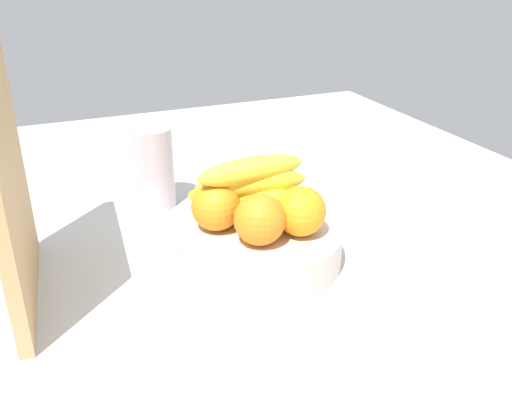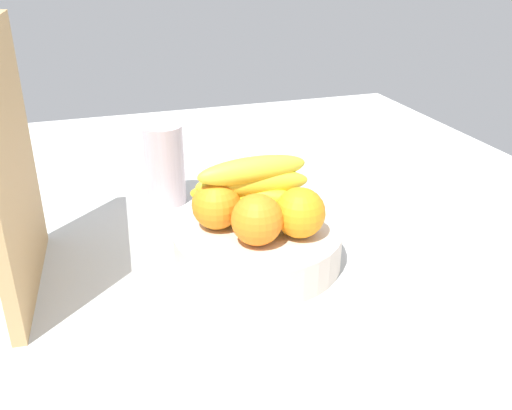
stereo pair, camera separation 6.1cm
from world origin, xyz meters
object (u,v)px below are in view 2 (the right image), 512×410
Objects in this scene: orange_back_left at (217,205)px; banana_bunch at (249,190)px; orange_front_right at (300,213)px; cutting_board at (10,167)px; thermos_tumbler at (164,165)px; orange_front_left at (257,220)px; fruit_bowl at (256,245)px; orange_center at (260,189)px.

orange_back_left is 0.41× the size of banana_bunch.
cutting_board is at bearing 78.76° from orange_front_right.
thermos_tumbler is (29.86, 14.55, -1.79)cm from orange_front_right.
orange_front_left and orange_back_left have the same top height.
fruit_bowl is at bearing -160.59° from thermos_tumbler.
banana_bunch is at bearing -87.58° from orange_back_left.
banana_bunch is 33.05cm from cutting_board.
orange_front_right is at bearing -120.69° from orange_back_left.
thermos_tumbler is at bearing 21.16° from banana_bunch.
orange_front_right is 0.21× the size of cutting_board.
thermos_tumbler is (23.50, 3.85, -1.79)cm from orange_back_left.
orange_front_right is at bearing -139.89° from banana_bunch.
cutting_board is at bearing 88.34° from banana_bunch.
fruit_bowl is at bearing -176.79° from banana_bunch.
fruit_bowl is 8.74cm from orange_back_left.
thermos_tumbler is (23.28, 9.01, -3.39)cm from banana_bunch.
orange_front_right is at bearing -154.02° from thermos_tumbler.
thermos_tumbler is at bearing 9.29° from orange_back_left.
cutting_board is at bearing 87.56° from orange_back_left.
orange_front_left is 1.00× the size of orange_back_left.
banana_bunch is at bearing 3.21° from fruit_bowl.
orange_back_left is at bearing 32.51° from orange_front_left.
orange_back_left is at bearing -87.93° from cutting_board.
orange_center is (6.09, -2.66, 6.46)cm from fruit_bowl.
thermos_tumbler is (26.01, 9.17, 4.67)cm from fruit_bowl.
orange_center is at bearing -20.61° from orange_front_left.
fruit_bowl is at bearing 54.47° from orange_front_right.
cutting_board is at bearing 76.16° from orange_front_left.
cutting_board is 2.42× the size of thermos_tumbler.
cutting_board is at bearing 133.90° from thermos_tumbler.
banana_bunch reaches higher than thermos_tumbler.
fruit_bowl is 9.25cm from orange_front_right.
orange_back_left is 0.50× the size of thermos_tumbler.
orange_front_right and orange_center have the same top height.
orange_center is (10.13, -3.81, 0.00)cm from orange_front_left.
orange_front_left is 0.50× the size of thermos_tumbler.
orange_front_right is 33.26cm from thermos_tumbler.
orange_front_left is at bearing 171.59° from banana_bunch.
banana_bunch is (-3.37, 2.81, 1.60)cm from orange_center.
thermos_tumbler reaches higher than orange_front_right.
fruit_bowl is 3.42× the size of orange_back_left.
orange_center is at bearing -39.85° from banana_bunch.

